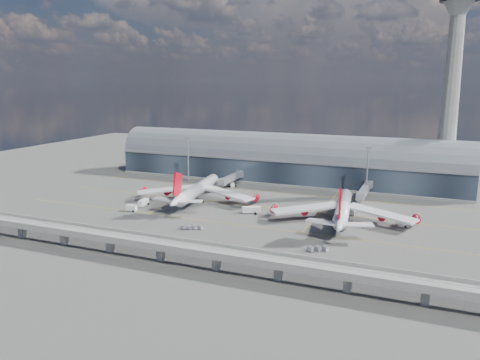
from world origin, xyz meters
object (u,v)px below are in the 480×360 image
at_px(cargo_train_1, 236,254).
at_px(cargo_train_0, 192,228).
at_px(service_truck_4, 352,211).
at_px(cargo_train_2, 318,249).
at_px(airliner_right, 343,210).
at_px(service_truck_0, 143,203).
at_px(service_truck_2, 251,210).
at_px(airliner_left, 197,190).
at_px(service_truck_1, 131,208).
at_px(control_tower, 451,92).
at_px(service_truck_3, 403,222).
at_px(floodlight_mast_left, 188,158).
at_px(service_truck_5, 232,185).
at_px(floodlight_mast_right, 367,171).

bearing_deg(cargo_train_1, cargo_train_0, 44.80).
bearing_deg(service_truck_4, cargo_train_2, -97.93).
bearing_deg(cargo_train_2, airliner_right, 26.16).
xyz_separation_m(service_truck_0, service_truck_2, (51.22, 7.52, 0.04)).
relative_size(airliner_right, service_truck_4, 11.84).
xyz_separation_m(airliner_left, service_truck_4, (73.20, 5.80, -4.07)).
distance_m(service_truck_1, cargo_train_1, 72.61).
xyz_separation_m(service_truck_0, cargo_train_0, (37.99, -22.89, -0.70)).
bearing_deg(cargo_train_2, cargo_train_1, 151.10).
distance_m(control_tower, cargo_train_2, 127.64).
xyz_separation_m(airliner_right, cargo_train_2, (-1.41, -37.16, -4.36)).
bearing_deg(airliner_right, service_truck_3, 2.04).
height_order(airliner_right, cargo_train_2, airliner_right).
relative_size(floodlight_mast_left, airliner_left, 0.40).
xyz_separation_m(service_truck_3, cargo_train_2, (-24.86, -41.09, -0.64)).
bearing_deg(service_truck_3, cargo_train_2, -112.44).
relative_size(service_truck_0, cargo_train_2, 0.98).
relative_size(service_truck_0, service_truck_5, 1.31).
bearing_deg(service_truck_4, service_truck_0, -170.46).
xyz_separation_m(service_truck_3, service_truck_4, (-21.53, 8.80, 0.01)).
xyz_separation_m(airliner_right, cargo_train_1, (-25.47, -52.66, -4.38)).
relative_size(airliner_right, service_truck_0, 8.84).
distance_m(floodlight_mast_left, service_truck_4, 104.39).
relative_size(floodlight_mast_right, service_truck_2, 3.10).
xyz_separation_m(airliner_left, service_truck_3, (94.73, -3.00, -4.08)).
distance_m(control_tower, cargo_train_0, 148.40).
xyz_separation_m(service_truck_4, cargo_train_1, (-27.40, -65.38, -0.67)).
height_order(service_truck_4, cargo_train_0, service_truck_4).
distance_m(service_truck_5, cargo_train_2, 103.60).
xyz_separation_m(floodlight_mast_right, airliner_left, (-74.66, -38.05, -8.03)).
distance_m(airliner_right, cargo_train_0, 62.08).
height_order(service_truck_3, service_truck_5, service_truck_3).
bearing_deg(service_truck_2, service_truck_0, 71.94).
distance_m(control_tower, airliner_right, 94.62).
bearing_deg(service_truck_4, service_truck_5, 153.06).
distance_m(service_truck_4, service_truck_5, 75.90).
distance_m(service_truck_3, cargo_train_2, 48.03).
xyz_separation_m(service_truck_3, cargo_train_0, (-76.07, -36.56, -0.73)).
height_order(floodlight_mast_right, service_truck_1, floodlight_mast_right).
height_order(floodlight_mast_left, service_truck_5, floodlight_mast_left).
xyz_separation_m(service_truck_0, service_truck_3, (114.06, 13.67, 0.03)).
bearing_deg(floodlight_mast_right, service_truck_2, -132.18).
distance_m(service_truck_4, cargo_train_1, 70.90).
distance_m(floodlight_mast_left, cargo_train_0, 90.14).
relative_size(control_tower, floodlight_mast_left, 4.01).
relative_size(service_truck_2, cargo_train_0, 0.93).
xyz_separation_m(floodlight_mast_left, cargo_train_2, (95.21, -82.14, -12.75)).
xyz_separation_m(service_truck_0, cargo_train_1, (65.13, -42.92, -0.63)).
xyz_separation_m(airliner_left, service_truck_5, (3.26, 35.25, -4.30)).
relative_size(cargo_train_1, cargo_train_2, 1.36).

